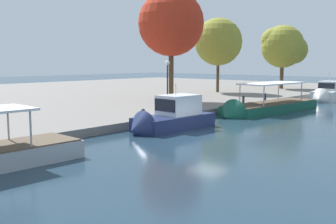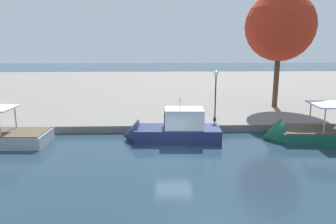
{
  "view_description": "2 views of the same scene",
  "coord_description": "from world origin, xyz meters",
  "px_view_note": "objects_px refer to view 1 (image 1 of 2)",
  "views": [
    {
      "loc": [
        -22.15,
        -15.84,
        5.1
      ],
      "look_at": [
        0.02,
        3.72,
        1.32
      ],
      "focal_mm": 42.55,
      "sensor_mm": 36.0,
      "label": 1
    },
    {
      "loc": [
        -1.11,
        -20.59,
        7.45
      ],
      "look_at": [
        -0.27,
        3.18,
        2.36
      ],
      "focal_mm": 33.92,
      "sensor_mm": 36.0,
      "label": 2
    }
  ],
  "objects_px": {
    "motor_yacht_2": "(169,120)",
    "mooring_bollard_1": "(243,99)",
    "mooring_bollard_2": "(143,113)",
    "motor_yacht_4": "(327,95)",
    "tree_1": "(219,42)",
    "lamp_post": "(167,80)",
    "tree_0": "(284,46)",
    "mooring_bollard_0": "(265,96)",
    "tour_boat_3": "(265,110)",
    "tree_2": "(171,20)"
  },
  "relations": [
    {
      "from": "mooring_bollard_0",
      "to": "tree_2",
      "type": "relative_size",
      "value": 0.07
    },
    {
      "from": "motor_yacht_2",
      "to": "tree_2",
      "type": "xyz_separation_m",
      "value": [
        12.36,
        10.48,
        8.94
      ]
    },
    {
      "from": "motor_yacht_2",
      "to": "lamp_post",
      "type": "xyz_separation_m",
      "value": [
        4.25,
        3.88,
        2.74
      ]
    },
    {
      "from": "motor_yacht_4",
      "to": "mooring_bollard_0",
      "type": "relative_size",
      "value": 9.5
    },
    {
      "from": "motor_yacht_4",
      "to": "tree_2",
      "type": "relative_size",
      "value": 0.64
    },
    {
      "from": "tree_0",
      "to": "mooring_bollard_1",
      "type": "bearing_deg",
      "value": -163.37
    },
    {
      "from": "mooring_bollard_2",
      "to": "motor_yacht_2",
      "type": "bearing_deg",
      "value": -95.55
    },
    {
      "from": "mooring_bollard_2",
      "to": "motor_yacht_4",
      "type": "bearing_deg",
      "value": -7.08
    },
    {
      "from": "motor_yacht_2",
      "to": "tree_2",
      "type": "relative_size",
      "value": 0.62
    },
    {
      "from": "tree_2",
      "to": "lamp_post",
      "type": "bearing_deg",
      "value": -140.88
    },
    {
      "from": "mooring_bollard_0",
      "to": "tree_1",
      "type": "bearing_deg",
      "value": 58.99
    },
    {
      "from": "mooring_bollard_2",
      "to": "lamp_post",
      "type": "relative_size",
      "value": 0.16
    },
    {
      "from": "tree_1",
      "to": "tree_2",
      "type": "distance_m",
      "value": 14.56
    },
    {
      "from": "tree_0",
      "to": "tree_2",
      "type": "xyz_separation_m",
      "value": [
        -27.5,
        0.49,
        2.18
      ]
    },
    {
      "from": "mooring_bollard_2",
      "to": "tree_2",
      "type": "height_order",
      "value": "tree_2"
    },
    {
      "from": "mooring_bollard_0",
      "to": "motor_yacht_2",
      "type": "bearing_deg",
      "value": -172.75
    },
    {
      "from": "mooring_bollard_0",
      "to": "tree_1",
      "type": "height_order",
      "value": "tree_1"
    },
    {
      "from": "motor_yacht_2",
      "to": "mooring_bollard_0",
      "type": "bearing_deg",
      "value": -170.25
    },
    {
      "from": "motor_yacht_2",
      "to": "mooring_bollard_2",
      "type": "relative_size",
      "value": 10.54
    },
    {
      "from": "mooring_bollard_1",
      "to": "tree_0",
      "type": "height_order",
      "value": "tree_0"
    },
    {
      "from": "motor_yacht_4",
      "to": "mooring_bollard_0",
      "type": "distance_m",
      "value": 11.15
    },
    {
      "from": "motor_yacht_2",
      "to": "tour_boat_3",
      "type": "distance_m",
      "value": 13.96
    },
    {
      "from": "tour_boat_3",
      "to": "tree_0",
      "type": "height_order",
      "value": "tree_0"
    },
    {
      "from": "motor_yacht_2",
      "to": "tree_0",
      "type": "distance_m",
      "value": 41.65
    },
    {
      "from": "mooring_bollard_0",
      "to": "tree_0",
      "type": "relative_size",
      "value": 0.08
    },
    {
      "from": "lamp_post",
      "to": "tree_0",
      "type": "relative_size",
      "value": 0.44
    },
    {
      "from": "mooring_bollard_1",
      "to": "mooring_bollard_2",
      "type": "distance_m",
      "value": 14.74
    },
    {
      "from": "lamp_post",
      "to": "mooring_bollard_2",
      "type": "bearing_deg",
      "value": -167.27
    },
    {
      "from": "motor_yacht_4",
      "to": "tree_0",
      "type": "bearing_deg",
      "value": -136.34
    },
    {
      "from": "motor_yacht_2",
      "to": "motor_yacht_4",
      "type": "xyz_separation_m",
      "value": [
        30.42,
        -0.75,
        -0.0
      ]
    },
    {
      "from": "motor_yacht_4",
      "to": "tree_1",
      "type": "bearing_deg",
      "value": -79.63
    },
    {
      "from": "mooring_bollard_1",
      "to": "mooring_bollard_0",
      "type": "bearing_deg",
      "value": -0.67
    },
    {
      "from": "mooring_bollard_2",
      "to": "tree_1",
      "type": "distance_m",
      "value": 29.08
    },
    {
      "from": "motor_yacht_4",
      "to": "tree_2",
      "type": "height_order",
      "value": "tree_2"
    },
    {
      "from": "tour_boat_3",
      "to": "motor_yacht_4",
      "type": "height_order",
      "value": "motor_yacht_4"
    },
    {
      "from": "tree_2",
      "to": "motor_yacht_4",
      "type": "bearing_deg",
      "value": -31.87
    },
    {
      "from": "motor_yacht_2",
      "to": "mooring_bollard_1",
      "type": "relative_size",
      "value": 8.98
    },
    {
      "from": "tree_1",
      "to": "tree_2",
      "type": "bearing_deg",
      "value": -167.36
    },
    {
      "from": "lamp_post",
      "to": "tree_2",
      "type": "distance_m",
      "value": 12.15
    },
    {
      "from": "mooring_bollard_0",
      "to": "mooring_bollard_2",
      "type": "distance_m",
      "value": 19.48
    },
    {
      "from": "tree_1",
      "to": "tree_0",
      "type": "bearing_deg",
      "value": -15.23
    },
    {
      "from": "motor_yacht_4",
      "to": "mooring_bollard_2",
      "type": "bearing_deg",
      "value": -12.12
    },
    {
      "from": "mooring_bollard_2",
      "to": "mooring_bollard_1",
      "type": "bearing_deg",
      "value": -1.63
    },
    {
      "from": "tour_boat_3",
      "to": "motor_yacht_2",
      "type": "bearing_deg",
      "value": 2.28
    },
    {
      "from": "motor_yacht_4",
      "to": "tree_1",
      "type": "distance_m",
      "value": 16.55
    },
    {
      "from": "tree_0",
      "to": "lamp_post",
      "type": "bearing_deg",
      "value": -170.27
    },
    {
      "from": "motor_yacht_2",
      "to": "mooring_bollard_2",
      "type": "height_order",
      "value": "motor_yacht_2"
    },
    {
      "from": "tree_2",
      "to": "tree_1",
      "type": "bearing_deg",
      "value": 12.64
    },
    {
      "from": "motor_yacht_4",
      "to": "tree_1",
      "type": "xyz_separation_m",
      "value": [
        -3.97,
        14.39,
        7.15
      ]
    },
    {
      "from": "mooring_bollard_0",
      "to": "tree_2",
      "type": "xyz_separation_m",
      "value": [
        -7.41,
        7.96,
        8.62
      ]
    }
  ]
}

